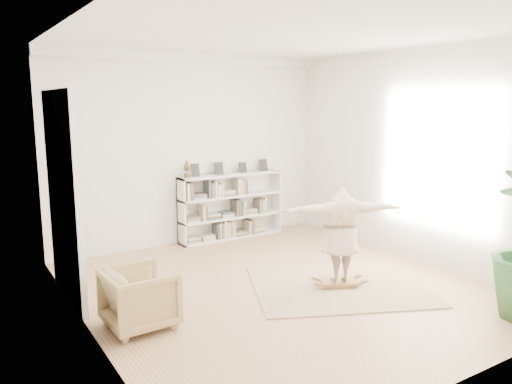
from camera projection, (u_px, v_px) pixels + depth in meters
floor at (281, 287)px, 7.36m from camera, size 6.00×6.00×0.00m
room_shell at (191, 57)px, 9.19m from camera, size 6.00×6.00×6.00m
doors at (64, 199)px, 6.77m from camera, size 0.09×1.78×2.92m
bookshelf at (231, 207)px, 9.98m from camera, size 2.20×0.35×1.64m
armchair at (140, 298)px, 6.01m from camera, size 0.84×0.82×0.73m
rug at (339, 286)px, 7.39m from camera, size 3.10×2.85×0.02m
rocker_board at (339, 282)px, 7.38m from camera, size 0.62×0.51×0.11m
person at (340, 232)px, 7.24m from camera, size 1.77×1.14×1.41m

